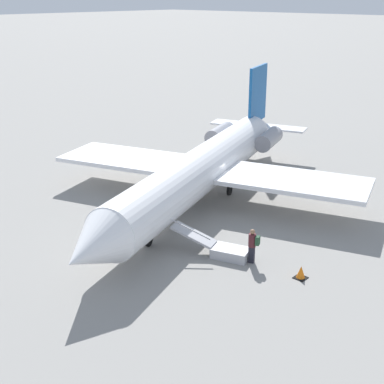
% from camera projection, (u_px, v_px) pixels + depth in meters
% --- Properties ---
extents(ground_plane, '(600.00, 600.00, 0.00)m').
position_uv_depth(ground_plane, '(200.00, 203.00, 33.16)').
color(ground_plane, gray).
extents(airplane_main, '(26.28, 20.15, 7.08)m').
position_uv_depth(airplane_main, '(206.00, 166.00, 33.20)').
color(airplane_main, white).
rests_on(airplane_main, ground).
extents(boarding_stairs, '(2.26, 4.13, 1.74)m').
position_uv_depth(boarding_stairs, '(223.00, 249.00, 26.31)').
color(boarding_stairs, '#B2B2B7').
rests_on(boarding_stairs, ground).
extents(passenger, '(0.43, 0.57, 1.74)m').
position_uv_depth(passenger, '(253.00, 244.00, 25.46)').
color(passenger, '#23232D').
rests_on(passenger, ground).
extents(traffic_cone_near_stairs, '(0.55, 0.55, 0.61)m').
position_uv_depth(traffic_cone_near_stairs, '(301.00, 273.00, 24.30)').
color(traffic_cone_near_stairs, black).
rests_on(traffic_cone_near_stairs, ground).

